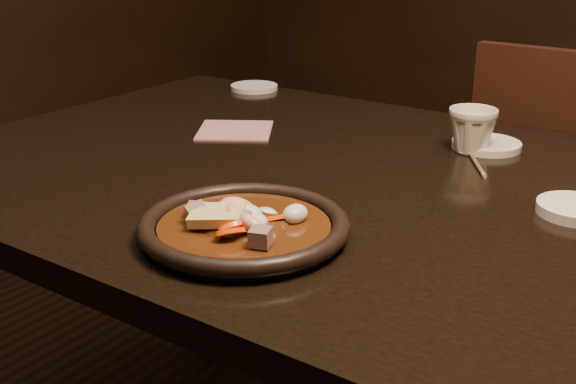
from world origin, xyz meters
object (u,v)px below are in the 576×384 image
Objects in this scene: chair at (575,238)px; plate at (244,227)px; tea_cup at (472,129)px; table at (405,238)px.

plate is at bearing 77.32° from chair.
tea_cup is at bearing 78.86° from plate.
chair is at bearing 78.24° from table.
plate is 0.50m from tea_cup.
chair is 3.41× the size of plate.
chair is 11.01× the size of tea_cup.
table is at bearing -91.30° from tea_cup.
chair reaches higher than plate.
tea_cup is at bearing 73.41° from chair.
chair reaches higher than table.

